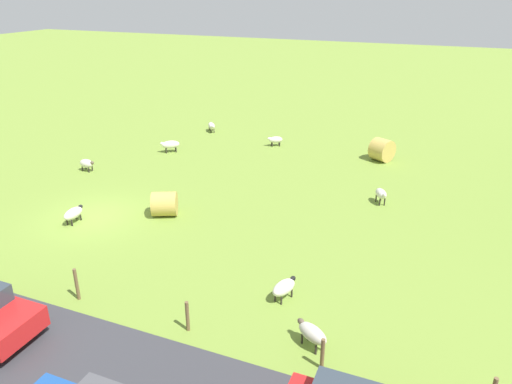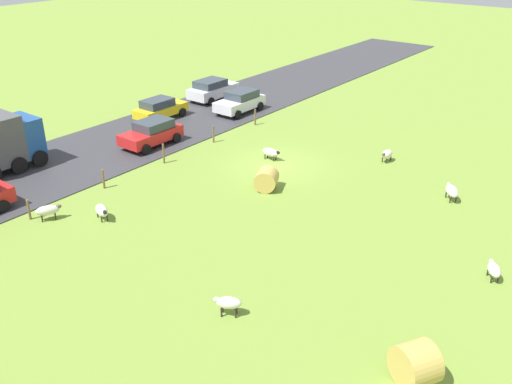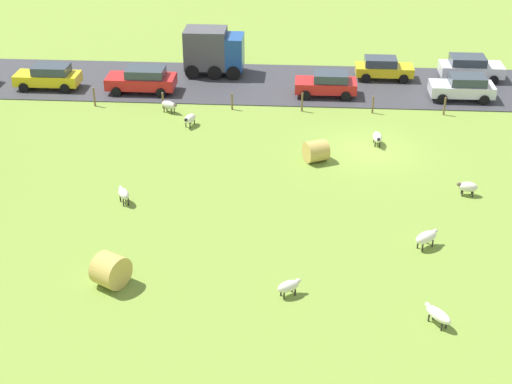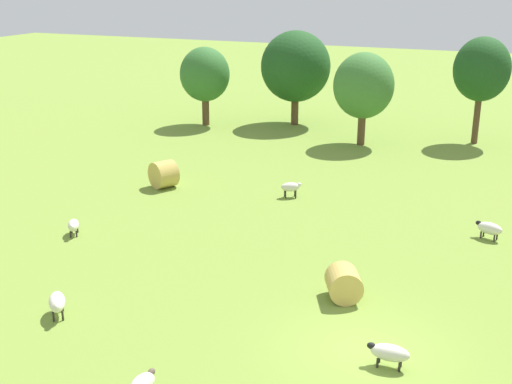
% 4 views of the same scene
% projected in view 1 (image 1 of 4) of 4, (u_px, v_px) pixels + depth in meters
% --- Properties ---
extents(ground_plane, '(160.00, 160.00, 0.00)m').
position_uv_depth(ground_plane, '(95.00, 217.00, 23.28)').
color(ground_plane, olive).
extents(sheep_0, '(1.21, 1.07, 0.69)m').
position_uv_depth(sheep_0, '(212.00, 126.00, 36.45)').
color(sheep_0, silver).
rests_on(sheep_0, ground_plane).
extents(sheep_1, '(0.98, 1.22, 0.76)m').
position_uv_depth(sheep_1, '(312.00, 333.00, 14.78)').
color(sheep_1, beige).
rests_on(sheep_1, ground_plane).
extents(sheep_2, '(0.89, 1.06, 0.68)m').
position_uv_depth(sheep_2, '(275.00, 140.00, 33.26)').
color(sheep_2, silver).
rests_on(sheep_2, ground_plane).
extents(sheep_3, '(1.13, 1.23, 0.79)m').
position_uv_depth(sheep_3, '(170.00, 145.00, 32.00)').
color(sheep_3, silver).
rests_on(sheep_3, ground_plane).
extents(sheep_4, '(1.24, 0.52, 0.71)m').
position_uv_depth(sheep_4, '(73.00, 213.00, 22.57)').
color(sheep_4, silver).
rests_on(sheep_4, ground_plane).
extents(sheep_5, '(1.21, 0.83, 0.73)m').
position_uv_depth(sheep_5, '(284.00, 287.00, 17.05)').
color(sheep_5, silver).
rests_on(sheep_5, ground_plane).
extents(sheep_6, '(1.06, 0.86, 0.77)m').
position_uv_depth(sheep_6, '(381.00, 194.00, 24.49)').
color(sheep_6, silver).
rests_on(sheep_6, ground_plane).
extents(sheep_7, '(0.57, 1.06, 0.73)m').
position_uv_depth(sheep_7, '(87.00, 164.00, 28.79)').
color(sheep_7, silver).
rests_on(sheep_7, ground_plane).
extents(hay_bale_0, '(1.56, 1.55, 1.18)m').
position_uv_depth(hay_bale_0, '(165.00, 204.00, 23.25)').
color(hay_bale_0, tan).
rests_on(hay_bale_0, ground_plane).
extents(hay_bale_1, '(1.76, 1.65, 1.41)m').
position_uv_depth(hay_bale_1, '(382.00, 150.00, 30.43)').
color(hay_bale_1, tan).
rests_on(hay_bale_1, ground_plane).
extents(fence_post_2, '(0.12, 0.12, 1.23)m').
position_uv_depth(fence_post_2, '(77.00, 284.00, 16.99)').
color(fence_post_2, brown).
rests_on(fence_post_2, ground_plane).
extents(fence_post_3, '(0.12, 0.12, 1.09)m').
position_uv_depth(fence_post_3, '(187.00, 316.00, 15.47)').
color(fence_post_3, brown).
rests_on(fence_post_3, ground_plane).
extents(fence_post_4, '(0.12, 0.12, 1.04)m').
position_uv_depth(fence_post_4, '(322.00, 354.00, 13.93)').
color(fence_post_4, brown).
rests_on(fence_post_4, ground_plane).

